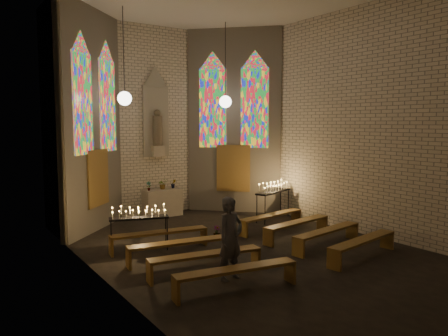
{
  "coord_description": "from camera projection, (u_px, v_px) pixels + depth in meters",
  "views": [
    {
      "loc": [
        -7.0,
        -9.04,
        3.45
      ],
      "look_at": [
        -0.07,
        1.26,
        2.16
      ],
      "focal_mm": 35.0,
      "sensor_mm": 36.0,
      "label": 1
    }
  ],
  "objects": [
    {
      "name": "pew_right_0",
      "position": [
        271.0,
        217.0,
        14.06
      ],
      "size": [
        2.69,
        0.79,
        0.51
      ],
      "rotation": [
        0.0,
        0.0,
        0.16
      ],
      "color": "brown",
      "rests_on": "ground"
    },
    {
      "name": "altar",
      "position": [
        162.0,
        203.0,
        16.15
      ],
      "size": [
        1.4,
        0.6,
        1.0
      ],
      "primitive_type": "cube",
      "color": "#ADA28D",
      "rests_on": "ground"
    },
    {
      "name": "pew_right_1",
      "position": [
        297.0,
        224.0,
        13.07
      ],
      "size": [
        2.69,
        0.79,
        0.51
      ],
      "rotation": [
        0.0,
        0.0,
        0.16
      ],
      "color": "brown",
      "rests_on": "ground"
    },
    {
      "name": "pew_right_3",
      "position": [
        363.0,
        242.0,
        11.09
      ],
      "size": [
        2.69,
        0.79,
        0.51
      ],
      "rotation": [
        0.0,
        0.0,
        0.16
      ],
      "color": "brown",
      "rests_on": "ground"
    },
    {
      "name": "pew_left_1",
      "position": [
        180.0,
        245.0,
        10.87
      ],
      "size": [
        2.69,
        0.79,
        0.51
      ],
      "rotation": [
        0.0,
        0.0,
        -0.16
      ],
      "color": "brown",
      "rests_on": "ground"
    },
    {
      "name": "room",
      "position": [
        189.0,
        114.0,
        14.1
      ],
      "size": [
        8.22,
        12.43,
        7.0
      ],
      "color": "beige",
      "rests_on": "ground"
    },
    {
      "name": "flower_vase_center",
      "position": [
        163.0,
        184.0,
        16.12
      ],
      "size": [
        0.35,
        0.31,
        0.38
      ],
      "primitive_type": "imported",
      "rotation": [
        0.0,
        0.0,
        0.05
      ],
      "color": "#4C723F",
      "rests_on": "altar"
    },
    {
      "name": "votive_stand_right",
      "position": [
        273.0,
        189.0,
        15.47
      ],
      "size": [
        1.8,
        0.98,
        1.29
      ],
      "rotation": [
        0.0,
        0.0,
        0.34
      ],
      "color": "black",
      "rests_on": "ground"
    },
    {
      "name": "visitor",
      "position": [
        230.0,
        238.0,
        9.57
      ],
      "size": [
        0.74,
        0.55,
        1.84
      ],
      "primitive_type": "imported",
      "rotation": [
        0.0,
        0.0,
        0.18
      ],
      "color": "#46474F",
      "rests_on": "ground"
    },
    {
      "name": "votive_stand_left",
      "position": [
        139.0,
        215.0,
        11.7
      ],
      "size": [
        1.61,
        0.84,
        1.15
      ],
      "rotation": [
        0.0,
        0.0,
        -0.32
      ],
      "color": "black",
      "rests_on": "ground"
    },
    {
      "name": "pew_left_3",
      "position": [
        236.0,
        272.0,
        8.89
      ],
      "size": [
        2.69,
        0.79,
        0.51
      ],
      "rotation": [
        0.0,
        0.0,
        -0.16
      ],
      "color": "brown",
      "rests_on": "ground"
    },
    {
      "name": "flower_vase_left",
      "position": [
        149.0,
        186.0,
        15.75
      ],
      "size": [
        0.19,
        0.14,
        0.34
      ],
      "primitive_type": "imported",
      "rotation": [
        0.0,
        0.0,
        -0.13
      ],
      "color": "#4C723F",
      "rests_on": "altar"
    },
    {
      "name": "floor",
      "position": [
        252.0,
        252.0,
        11.7
      ],
      "size": [
        12.0,
        12.0,
        0.0
      ],
      "primitive_type": "plane",
      "color": "black",
      "rests_on": "ground"
    },
    {
      "name": "pew_left_2",
      "position": [
        206.0,
        257.0,
        9.88
      ],
      "size": [
        2.69,
        0.79,
        0.51
      ],
      "rotation": [
        0.0,
        0.0,
        -0.16
      ],
      "color": "brown",
      "rests_on": "ground"
    },
    {
      "name": "pew_right_2",
      "position": [
        327.0,
        233.0,
        12.08
      ],
      "size": [
        2.69,
        0.79,
        0.51
      ],
      "rotation": [
        0.0,
        0.0,
        0.16
      ],
      "color": "brown",
      "rests_on": "ground"
    },
    {
      "name": "aisle_flower_pot",
      "position": [
        217.0,
        232.0,
        13.0
      ],
      "size": [
        0.23,
        0.23,
        0.39
      ],
      "primitive_type": "imported",
      "rotation": [
        0.0,
        0.0,
        -0.06
      ],
      "color": "#4C723F",
      "rests_on": "ground"
    },
    {
      "name": "flower_vase_right",
      "position": [
        173.0,
        184.0,
        16.35
      ],
      "size": [
        0.21,
        0.18,
        0.34
      ],
      "primitive_type": "imported",
      "rotation": [
        0.0,
        0.0,
        -0.14
      ],
      "color": "#4C723F",
      "rests_on": "altar"
    },
    {
      "name": "pew_left_0",
      "position": [
        159.0,
        235.0,
        11.86
      ],
      "size": [
        2.69,
        0.79,
        0.51
      ],
      "rotation": [
        0.0,
        0.0,
        -0.16
      ],
      "color": "brown",
      "rests_on": "ground"
    }
  ]
}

